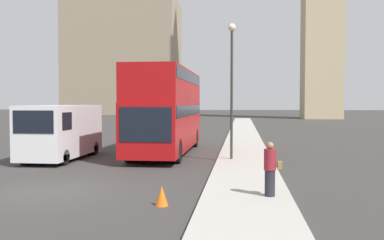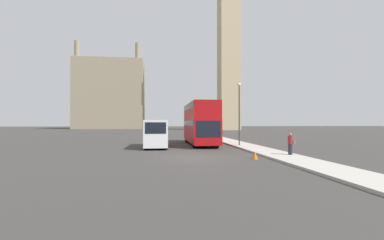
{
  "view_description": "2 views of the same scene",
  "coord_description": "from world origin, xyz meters",
  "px_view_note": "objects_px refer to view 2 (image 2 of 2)",
  "views": [
    {
      "loc": [
        6.14,
        -12.84,
        2.8
      ],
      "look_at": [
        3.26,
        11.89,
        1.78
      ],
      "focal_mm": 40.0,
      "sensor_mm": 36.0,
      "label": 1
    },
    {
      "loc": [
        -2.23,
        -17.99,
        2.44
      ],
      "look_at": [
        2.35,
        19.76,
        2.82
      ],
      "focal_mm": 24.0,
      "sensor_mm": 36.0,
      "label": 2
    }
  ],
  "objects_px": {
    "red_double_decker_bus": "(200,122)",
    "white_van": "(156,133)",
    "clock_tower": "(229,27)",
    "pedestrian": "(290,144)",
    "parked_sedan": "(157,131)",
    "street_lamp": "(239,105)"
  },
  "relations": [
    {
      "from": "red_double_decker_bus",
      "to": "white_van",
      "type": "relative_size",
      "value": 1.83
    },
    {
      "from": "clock_tower",
      "to": "red_double_decker_bus",
      "type": "distance_m",
      "value": 64.59
    },
    {
      "from": "pedestrian",
      "to": "clock_tower",
      "type": "bearing_deg",
      "value": 78.69
    },
    {
      "from": "clock_tower",
      "to": "pedestrian",
      "type": "distance_m",
      "value": 73.56
    },
    {
      "from": "white_van",
      "to": "parked_sedan",
      "type": "relative_size",
      "value": 1.31
    },
    {
      "from": "clock_tower",
      "to": "white_van",
      "type": "xyz_separation_m",
      "value": [
        -22.55,
        -56.66,
        -32.35
      ]
    },
    {
      "from": "white_van",
      "to": "parked_sedan",
      "type": "distance_m",
      "value": 28.25
    },
    {
      "from": "street_lamp",
      "to": "parked_sedan",
      "type": "distance_m",
      "value": 29.73
    },
    {
      "from": "clock_tower",
      "to": "street_lamp",
      "type": "xyz_separation_m",
      "value": [
        -14.19,
        -56.62,
        -29.52
      ]
    },
    {
      "from": "pedestrian",
      "to": "parked_sedan",
      "type": "height_order",
      "value": "pedestrian"
    },
    {
      "from": "red_double_decker_bus",
      "to": "parked_sedan",
      "type": "xyz_separation_m",
      "value": [
        -5.11,
        25.23,
        -1.85
      ]
    },
    {
      "from": "street_lamp",
      "to": "parked_sedan",
      "type": "xyz_separation_m",
      "value": [
        -8.71,
        28.2,
        -3.56
      ]
    },
    {
      "from": "clock_tower",
      "to": "parked_sedan",
      "type": "xyz_separation_m",
      "value": [
        -22.91,
        -28.42,
        -33.09
      ]
    },
    {
      "from": "clock_tower",
      "to": "pedestrian",
      "type": "bearing_deg",
      "value": -101.31
    },
    {
      "from": "white_van",
      "to": "pedestrian",
      "type": "distance_m",
      "value": 12.46
    },
    {
      "from": "white_van",
      "to": "parked_sedan",
      "type": "height_order",
      "value": "white_van"
    },
    {
      "from": "red_double_decker_bus",
      "to": "parked_sedan",
      "type": "relative_size",
      "value": 2.38
    },
    {
      "from": "white_van",
      "to": "pedestrian",
      "type": "bearing_deg",
      "value": -39.25
    },
    {
      "from": "clock_tower",
      "to": "street_lamp",
      "type": "relative_size",
      "value": 10.41
    },
    {
      "from": "white_van",
      "to": "street_lamp",
      "type": "distance_m",
      "value": 8.82
    },
    {
      "from": "red_double_decker_bus",
      "to": "street_lamp",
      "type": "distance_m",
      "value": 4.97
    },
    {
      "from": "white_van",
      "to": "pedestrian",
      "type": "relative_size",
      "value": 3.77
    }
  ]
}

